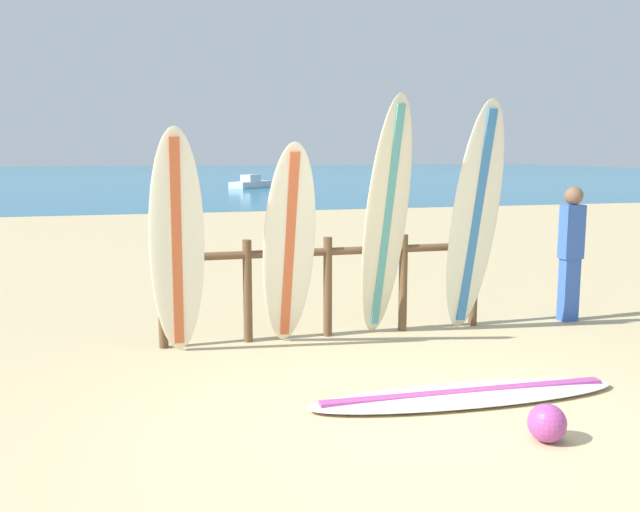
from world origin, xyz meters
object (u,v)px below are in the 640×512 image
(surfboard_rack, at_px, (328,275))
(surfboard_leaning_far_left, at_px, (177,244))
(small_boat_offshore, at_px, (251,183))
(surfboard_leaning_center, at_px, (475,219))
(surfboard_leaning_left, at_px, (289,248))
(surfboard_lying_on_sand, at_px, (466,395))
(beach_ball, at_px, (547,423))
(surfboard_leaning_center_left, at_px, (386,219))
(beachgoer_standing, at_px, (571,248))

(surfboard_rack, height_order, surfboard_leaning_far_left, surfboard_leaning_far_left)
(surfboard_rack, relative_size, small_boat_offshore, 1.25)
(surfboard_leaning_far_left, xyz_separation_m, small_boat_offshore, (5.98, 30.76, -0.81))
(surfboard_leaning_center, bearing_deg, surfboard_leaning_left, -177.58)
(surfboard_leaning_left, distance_m, surfboard_leaning_center, 2.00)
(surfboard_leaning_far_left, relative_size, surfboard_lying_on_sand, 0.84)
(beach_ball, bearing_deg, surfboard_leaning_far_left, 130.29)
(surfboard_lying_on_sand, distance_m, beach_ball, 0.88)
(surfboard_leaning_far_left, xyz_separation_m, surfboard_leaning_center_left, (2.08, 0.10, 0.17))
(surfboard_leaning_left, relative_size, small_boat_offshore, 0.73)
(beachgoer_standing, distance_m, beach_ball, 3.66)
(surfboard_leaning_far_left, distance_m, surfboard_leaning_center_left, 2.09)
(surfboard_leaning_center_left, bearing_deg, beach_ball, -87.42)
(surfboard_rack, bearing_deg, beach_ball, -77.48)
(surfboard_rack, height_order, beachgoer_standing, beachgoer_standing)
(surfboard_leaning_center_left, xyz_separation_m, beach_ball, (0.12, -2.70, -1.10))
(beachgoer_standing, bearing_deg, beach_ball, -127.11)
(surfboard_leaning_center, relative_size, beachgoer_standing, 1.59)
(beachgoer_standing, relative_size, beach_ball, 5.96)
(surfboard_leaning_far_left, bearing_deg, surfboard_rack, 13.13)
(surfboard_leaning_center, xyz_separation_m, beachgoer_standing, (1.33, 0.22, -0.38))
(surfboard_leaning_left, bearing_deg, surfboard_rack, 38.18)
(surfboard_leaning_center, xyz_separation_m, surfboard_lying_on_sand, (-0.98, -1.78, -1.18))
(surfboard_rack, bearing_deg, surfboard_leaning_center_left, -25.60)
(surfboard_lying_on_sand, xyz_separation_m, beachgoer_standing, (2.31, 2.00, 0.80))
(surfboard_lying_on_sand, bearing_deg, surfboard_leaning_center_left, 89.26)
(surfboard_leaning_far_left, distance_m, surfboard_leaning_center, 3.04)
(surfboard_rack, xyz_separation_m, surfboard_leaning_far_left, (-1.54, -0.36, 0.42))
(surfboard_leaning_center_left, relative_size, small_boat_offshore, 0.89)
(surfboard_leaning_center, bearing_deg, beach_ball, -107.56)
(surfboard_leaning_left, distance_m, small_boat_offshore, 31.19)
(surfboard_lying_on_sand, bearing_deg, small_boat_offshore, 83.11)
(surfboard_leaning_far_left, relative_size, small_boat_offshore, 0.77)
(surfboard_rack, distance_m, surfboard_lying_on_sand, 2.24)
(surfboard_leaning_center_left, height_order, surfboard_lying_on_sand, surfboard_leaning_center_left)
(surfboard_lying_on_sand, distance_m, small_boat_offshore, 32.73)
(beach_ball, bearing_deg, small_boat_offshore, 83.53)
(surfboard_lying_on_sand, bearing_deg, surfboard_rack, 103.71)
(surfboard_rack, relative_size, surfboard_leaning_left, 1.72)
(surfboard_leaning_center, height_order, small_boat_offshore, surfboard_leaning_center)
(surfboard_lying_on_sand, height_order, beach_ball, beach_ball)
(surfboard_rack, height_order, surfboard_leaning_left, surfboard_leaning_left)
(surfboard_leaning_center, height_order, beachgoer_standing, surfboard_leaning_center)
(surfboard_leaning_center_left, height_order, small_boat_offshore, surfboard_leaning_center_left)
(surfboard_leaning_left, relative_size, surfboard_leaning_center, 0.82)
(surfboard_leaning_far_left, relative_size, surfboard_leaning_center_left, 0.87)
(beachgoer_standing, bearing_deg, surfboard_leaning_center, -170.79)
(surfboard_leaning_left, relative_size, surfboard_lying_on_sand, 0.79)
(surfboard_leaning_center_left, relative_size, beachgoer_standing, 1.61)
(surfboard_leaning_far_left, xyz_separation_m, surfboard_leaning_left, (1.04, -0.03, -0.06))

